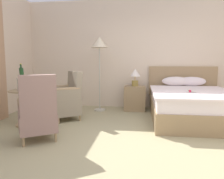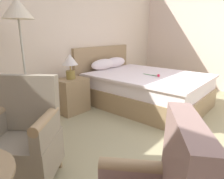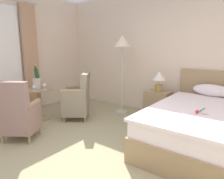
# 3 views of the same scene
# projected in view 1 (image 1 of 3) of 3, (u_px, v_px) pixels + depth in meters

# --- Properties ---
(ground_plane) EXTENTS (7.49, 7.49, 0.00)m
(ground_plane) POSITION_uv_depth(u_px,v_px,m) (141.00, 145.00, 3.13)
(ground_plane) COLOR tan
(wall_headboard_side) EXTENTS (6.11, 0.12, 2.78)m
(wall_headboard_side) POSITION_uv_depth(u_px,v_px,m) (142.00, 54.00, 5.66)
(wall_headboard_side) COLOR beige
(wall_headboard_side) RESTS_ON ground
(bed) EXTENTS (1.66, 2.26, 1.08)m
(bed) POSITION_uv_depth(u_px,v_px,m) (191.00, 103.00, 4.52)
(bed) COLOR #9A7E58
(bed) RESTS_ON ground
(nightstand) EXTENTS (0.54, 0.40, 0.60)m
(nightstand) POSITION_uv_depth(u_px,v_px,m) (135.00, 98.00, 5.37)
(nightstand) COLOR #9A7E58
(nightstand) RESTS_ON ground
(bedside_lamp) EXTENTS (0.27, 0.27, 0.42)m
(bedside_lamp) POSITION_uv_depth(u_px,v_px,m) (135.00, 75.00, 5.30)
(bedside_lamp) COLOR olive
(bedside_lamp) RESTS_ON nightstand
(floor_lamp_brass) EXTENTS (0.38, 0.38, 1.78)m
(floor_lamp_brass) POSITION_uv_depth(u_px,v_px,m) (99.00, 47.00, 5.20)
(floor_lamp_brass) COLOR #BCB9A8
(floor_lamp_brass) RESTS_ON ground
(side_table_round) EXTENTS (0.60, 0.60, 0.66)m
(side_table_round) POSITION_uv_depth(u_px,v_px,m) (26.00, 105.00, 4.08)
(side_table_round) COLOR #9A7E58
(side_table_round) RESTS_ON ground
(champagne_bucket) EXTENTS (0.19, 0.19, 0.50)m
(champagne_bucket) POSITION_uv_depth(u_px,v_px,m) (22.00, 82.00, 4.06)
(champagne_bucket) COLOR #BAB09F
(champagne_bucket) RESTS_ON side_table_round
(wine_glass_near_bucket) EXTENTS (0.07, 0.07, 0.12)m
(wine_glass_near_bucket) POSITION_uv_depth(u_px,v_px,m) (25.00, 87.00, 3.88)
(wine_glass_near_bucket) COLOR white
(wine_glass_near_bucket) RESTS_ON side_table_round
(wine_glass_near_edge) EXTENTS (0.07, 0.07, 0.14)m
(wine_glass_near_edge) POSITION_uv_depth(u_px,v_px,m) (34.00, 85.00, 4.07)
(wine_glass_near_edge) COLOR white
(wine_glass_near_edge) RESTS_ON side_table_round
(armchair_by_window) EXTENTS (0.78, 0.79, 0.99)m
(armchair_by_window) POSITION_uv_depth(u_px,v_px,m) (67.00, 99.00, 4.52)
(armchair_by_window) COLOR #9A7E58
(armchair_by_window) RESTS_ON ground
(armchair_facing_bed) EXTENTS (0.70, 0.70, 1.00)m
(armchair_facing_bed) POSITION_uv_depth(u_px,v_px,m) (38.00, 112.00, 3.23)
(armchair_facing_bed) COLOR #9A7E58
(armchair_facing_bed) RESTS_ON ground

